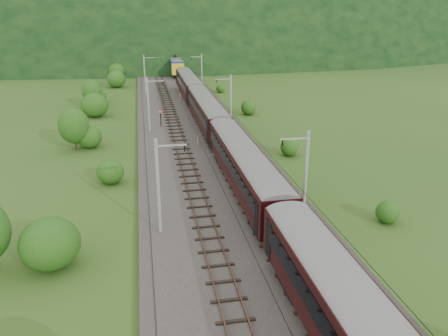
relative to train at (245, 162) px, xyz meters
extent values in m
plane|color=#2A4D18|center=(-2.40, -6.10, -3.78)|extent=(600.00, 600.00, 0.00)
cube|color=#38332D|center=(-2.40, 3.90, -3.63)|extent=(14.00, 220.00, 0.30)
cube|color=#563225|center=(-5.52, 3.90, -3.28)|extent=(0.08, 220.00, 0.15)
cube|color=#563225|center=(-4.08, 3.90, -3.28)|extent=(0.08, 220.00, 0.15)
cube|color=black|center=(-4.80, 3.90, -3.42)|extent=(2.40, 220.00, 0.12)
cube|color=#563225|center=(-0.72, 3.90, -3.28)|extent=(0.08, 220.00, 0.15)
cube|color=#563225|center=(0.72, 3.90, -3.28)|extent=(0.08, 220.00, 0.15)
cube|color=black|center=(0.00, 3.90, -3.42)|extent=(2.40, 220.00, 0.12)
cylinder|color=gray|center=(-8.60, -6.10, 0.52)|extent=(0.28, 0.28, 8.00)
cube|color=gray|center=(-7.40, -6.10, 3.92)|extent=(2.40, 0.12, 0.12)
cylinder|color=black|center=(-6.40, -6.10, 3.62)|extent=(0.10, 0.10, 0.50)
cylinder|color=gray|center=(-8.60, 25.90, 0.52)|extent=(0.28, 0.28, 8.00)
cube|color=gray|center=(-7.40, 25.90, 3.92)|extent=(2.40, 0.12, 0.12)
cylinder|color=black|center=(-6.40, 25.90, 3.62)|extent=(0.10, 0.10, 0.50)
cylinder|color=gray|center=(-8.60, 57.90, 0.52)|extent=(0.28, 0.28, 8.00)
cube|color=gray|center=(-7.40, 57.90, 3.92)|extent=(2.40, 0.12, 0.12)
cylinder|color=black|center=(-6.40, 57.90, 3.62)|extent=(0.10, 0.10, 0.50)
cylinder|color=gray|center=(-8.60, 89.90, 0.52)|extent=(0.28, 0.28, 8.00)
cube|color=gray|center=(-7.40, 89.90, 3.92)|extent=(2.40, 0.12, 0.12)
cylinder|color=black|center=(-6.40, 89.90, 3.62)|extent=(0.10, 0.10, 0.50)
cylinder|color=gray|center=(-8.60, 121.90, 0.52)|extent=(0.28, 0.28, 8.00)
cube|color=gray|center=(-7.40, 121.90, 3.92)|extent=(2.40, 0.12, 0.12)
cylinder|color=black|center=(-6.40, 121.90, 3.62)|extent=(0.10, 0.10, 0.50)
cylinder|color=gray|center=(3.80, -6.10, 0.52)|extent=(0.28, 0.28, 8.00)
cube|color=gray|center=(2.60, -6.10, 3.92)|extent=(2.40, 0.12, 0.12)
cylinder|color=black|center=(1.60, -6.10, 3.62)|extent=(0.10, 0.10, 0.50)
cylinder|color=gray|center=(3.80, 25.90, 0.52)|extent=(0.28, 0.28, 8.00)
cube|color=gray|center=(2.60, 25.90, 3.92)|extent=(2.40, 0.12, 0.12)
cylinder|color=black|center=(1.60, 25.90, 3.62)|extent=(0.10, 0.10, 0.50)
cylinder|color=gray|center=(3.80, 57.90, 0.52)|extent=(0.28, 0.28, 8.00)
cube|color=gray|center=(2.60, 57.90, 3.92)|extent=(2.40, 0.12, 0.12)
cylinder|color=black|center=(1.60, 57.90, 3.62)|extent=(0.10, 0.10, 0.50)
cylinder|color=gray|center=(3.80, 89.90, 0.52)|extent=(0.28, 0.28, 8.00)
cube|color=gray|center=(2.60, 89.90, 3.92)|extent=(2.40, 0.12, 0.12)
cylinder|color=black|center=(1.60, 89.90, 3.62)|extent=(0.10, 0.10, 0.50)
cylinder|color=gray|center=(3.80, 121.90, 0.52)|extent=(0.28, 0.28, 8.00)
cube|color=gray|center=(2.60, 121.90, 3.92)|extent=(2.40, 0.12, 0.12)
cylinder|color=black|center=(1.60, 121.90, 3.62)|extent=(0.10, 0.10, 0.50)
cylinder|color=black|center=(-4.80, 3.90, 3.32)|extent=(0.03, 198.00, 0.03)
cylinder|color=black|center=(0.00, 3.90, 3.32)|extent=(0.03, 198.00, 0.03)
ellipsoid|color=black|center=(-2.40, 253.90, -3.78)|extent=(504.00, 360.00, 244.00)
cylinder|color=slate|center=(0.00, -24.21, 0.84)|extent=(3.13, 23.64, 3.13)
cube|color=black|center=(1.59, -24.21, -0.23)|extent=(0.05, 20.91, 1.24)
cube|color=black|center=(0.00, -15.90, -2.72)|extent=(2.38, 3.46, 0.97)
cube|color=black|center=(0.00, 0.50, -0.62)|extent=(3.13, 23.76, 3.24)
cylinder|color=slate|center=(0.00, 0.50, 0.84)|extent=(3.13, 23.64, 3.13)
cube|color=black|center=(-1.59, 0.50, -0.23)|extent=(0.05, 20.91, 1.24)
cube|color=black|center=(1.59, 0.50, -0.23)|extent=(0.05, 20.91, 1.24)
cube|color=black|center=(0.00, -7.82, -2.72)|extent=(2.38, 3.46, 0.97)
cube|color=black|center=(0.00, 8.82, -2.72)|extent=(2.38, 3.46, 0.97)
cube|color=black|center=(0.00, 25.21, -0.62)|extent=(3.13, 23.76, 3.24)
cylinder|color=slate|center=(0.00, 25.21, 0.84)|extent=(3.13, 23.64, 3.13)
cube|color=black|center=(-1.59, 25.21, -0.23)|extent=(0.05, 20.91, 1.24)
cube|color=black|center=(1.59, 25.21, -0.23)|extent=(0.05, 20.91, 1.24)
cube|color=black|center=(0.00, 16.90, -2.72)|extent=(2.38, 3.46, 0.97)
cube|color=black|center=(0.00, 33.53, -2.72)|extent=(2.38, 3.46, 0.97)
cube|color=black|center=(0.00, 49.93, -0.62)|extent=(3.13, 23.76, 3.24)
cylinder|color=slate|center=(0.00, 49.93, 0.84)|extent=(3.13, 23.64, 3.13)
cube|color=black|center=(-1.59, 49.93, -0.23)|extent=(0.05, 20.91, 1.24)
cube|color=black|center=(1.59, 49.93, -0.23)|extent=(0.05, 20.91, 1.24)
cube|color=black|center=(0.00, 41.61, -2.72)|extent=(2.38, 3.46, 0.97)
cube|color=black|center=(0.00, 58.24, -2.72)|extent=(2.38, 3.46, 0.97)
cube|color=navy|center=(0.00, 84.36, -0.62)|extent=(3.13, 19.44, 3.24)
cylinder|color=slate|center=(0.00, 84.36, 0.84)|extent=(3.13, 19.35, 3.13)
cube|color=black|center=(-1.59, 84.36, -0.23)|extent=(0.05, 17.11, 1.24)
cube|color=black|center=(1.59, 84.36, -0.23)|extent=(0.05, 17.11, 1.24)
cube|color=black|center=(0.00, 77.56, -2.72)|extent=(2.38, 3.46, 0.97)
cube|color=black|center=(0.00, 91.17, -2.72)|extent=(2.38, 3.46, 0.97)
cube|color=gold|center=(0.00, 93.88, -0.83)|extent=(3.20, 0.50, 2.92)
cube|color=gold|center=(0.00, 74.84, -0.83)|extent=(3.20, 0.50, 2.92)
cube|color=black|center=(0.00, 87.36, 1.60)|extent=(0.08, 1.60, 0.97)
cylinder|color=red|center=(-2.50, 16.87, -2.76)|extent=(0.15, 0.15, 1.44)
cylinder|color=red|center=(-2.01, 47.70, -2.69)|extent=(0.17, 0.17, 1.58)
cylinder|color=black|center=(-6.82, 28.10, -2.33)|extent=(0.16, 0.16, 2.30)
sphere|color=red|center=(-6.82, 28.10, -1.12)|extent=(0.28, 0.28, 0.28)
ellipsoid|color=#235015|center=(-16.53, -9.49, -1.86)|extent=(4.27, 4.27, 3.84)
ellipsoid|color=#235015|center=(-13.27, 6.28, -2.47)|extent=(2.90, 2.90, 2.61)
ellipsoid|color=#235015|center=(-16.74, 19.86, -2.23)|extent=(3.44, 3.44, 3.09)
ellipsoid|color=#235015|center=(-17.53, 37.87, -1.72)|extent=(4.58, 4.58, 4.12)
ellipsoid|color=#235015|center=(-17.84, 50.27, -2.47)|extent=(2.90, 2.90, 2.61)
ellipsoid|color=#235015|center=(-15.21, 67.46, -1.81)|extent=(4.38, 4.38, 3.94)
ellipsoid|color=#235015|center=(-15.74, 82.35, -1.84)|extent=(4.32, 4.32, 3.88)
cylinder|color=black|center=(-18.45, 19.26, -2.25)|extent=(0.24, 0.24, 3.07)
ellipsoid|color=#235015|center=(-18.45, 19.26, -0.49)|extent=(3.94, 3.94, 4.73)
cylinder|color=black|center=(-18.52, 45.24, -2.34)|extent=(0.24, 0.24, 2.87)
ellipsoid|color=#235015|center=(-18.52, 45.24, -0.70)|extent=(3.69, 3.69, 4.43)
ellipsoid|color=#235015|center=(10.99, -7.58, -2.85)|extent=(2.06, 2.06, 1.85)
ellipsoid|color=#235015|center=(8.52, 11.62, -2.74)|extent=(2.31, 2.31, 2.08)
ellipsoid|color=#235015|center=(8.76, 34.55, -2.58)|extent=(2.67, 2.67, 2.41)
ellipsoid|color=#235015|center=(7.70, 56.49, -2.93)|extent=(1.89, 1.89, 1.70)
camera|label=1|loc=(-9.36, -38.64, 13.97)|focal=35.00mm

